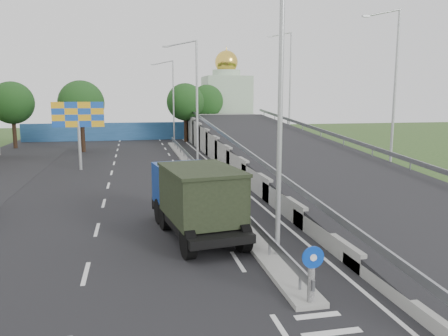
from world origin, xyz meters
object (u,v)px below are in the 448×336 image
object	(u,v)px
dump_truck	(195,196)
church	(226,100)
sign_bollard	(312,274)
lamp_post_near	(275,101)
billboard	(78,119)
lamp_post_far	(172,97)
lamp_post_mid	(195,98)

from	to	relation	value
dump_truck	church	bearing A→B (deg)	68.01
dump_truck	sign_bollard	bearing A→B (deg)	-81.56
lamp_post_near	billboard	world-z (taller)	lamp_post_near
sign_bollard	lamp_post_far	xyz separation A→B (m)	(0.11, 43.83, 4.77)
lamp_post_near	church	world-z (taller)	church
lamp_post_far	dump_truck	bearing A→B (deg)	-93.67
lamp_post_mid	dump_truck	xyz separation A→B (m)	(-2.34, -16.44, -4.11)
sign_bollard	church	distance (m)	58.84
lamp_post_far	church	distance (m)	17.15
dump_truck	lamp_post_near	bearing A→B (deg)	-65.06
sign_bollard	church	bearing A→B (deg)	80.19
lamp_post_mid	dump_truck	distance (m)	17.10
billboard	sign_bollard	bearing A→B (deg)	-70.79
sign_bollard	lamp_post_near	world-z (taller)	lamp_post_near
dump_truck	lamp_post_mid	bearing A→B (deg)	73.54
sign_bollard	dump_truck	world-z (taller)	dump_truck
billboard	church	bearing A→B (deg)	59.30
lamp_post_near	church	bearing A→B (deg)	79.62
sign_bollard	lamp_post_near	distance (m)	6.12
church	billboard	bearing A→B (deg)	-120.70
sign_bollard	lamp_post_near	size ratio (longest dim) A/B	0.17
sign_bollard	church	xyz separation A→B (m)	(10.00, 57.83, 4.28)
lamp_post_far	lamp_post_near	bearing A→B (deg)	-90.00
lamp_post_near	lamp_post_far	distance (m)	40.00
sign_bollard	lamp_post_near	xyz separation A→B (m)	(0.11, 3.83, 4.77)
lamp_post_near	billboard	size ratio (longest dim) A/B	1.83
sign_bollard	lamp_post_near	bearing A→B (deg)	88.36
billboard	dump_truck	bearing A→B (deg)	-69.84
lamp_post_far	sign_bollard	bearing A→B (deg)	-90.14
sign_bollard	billboard	size ratio (longest dim) A/B	0.30
lamp_post_near	church	xyz separation A→B (m)	(9.89, 54.00, -0.50)
church	dump_truck	bearing A→B (deg)	-103.63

